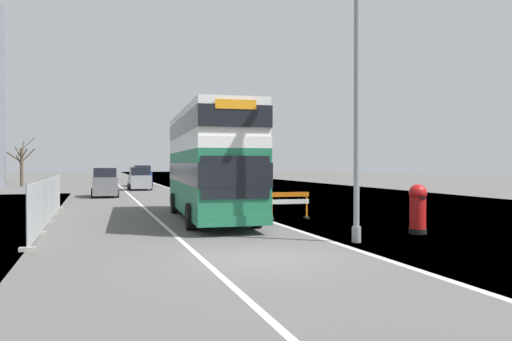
{
  "coord_description": "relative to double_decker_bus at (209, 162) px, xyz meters",
  "views": [
    {
      "loc": [
        -4.1,
        -12.51,
        2.48
      ],
      "look_at": [
        1.9,
        6.18,
        2.2
      ],
      "focal_mm": 35.39,
      "sensor_mm": 36.0,
      "label": 1
    }
  ],
  "objects": [
    {
      "name": "car_receding_far",
      "position": [
        0.04,
        33.94,
        -1.48
      ],
      "size": [
        1.99,
        4.08,
        2.26
      ],
      "color": "navy",
      "rests_on": "ground"
    },
    {
      "name": "car_oncoming_near",
      "position": [
        -4.14,
        17.05,
        -1.53
      ],
      "size": [
        1.93,
        3.99,
        2.14
      ],
      "color": "slate",
      "rests_on": "ground"
    },
    {
      "name": "roadworks_barrier",
      "position": [
        3.4,
        -1.02,
        -1.77
      ],
      "size": [
        1.81,
        0.6,
        1.19
      ],
      "color": "orange",
      "rests_on": "ground"
    },
    {
      "name": "double_decker_bus",
      "position": [
        0.0,
        0.0,
        0.0
      ],
      "size": [
        3.3,
        11.42,
        4.77
      ],
      "color": "#1E6B47",
      "rests_on": "ground"
    },
    {
      "name": "red_pillar_postbox",
      "position": [
        5.96,
        -6.82,
        -1.58
      ],
      "size": [
        0.63,
        0.63,
        1.74
      ],
      "color": "black",
      "rests_on": "ground"
    },
    {
      "name": "lamppost_foreground",
      "position": [
        2.95,
        -7.88,
        1.51
      ],
      "size": [
        0.29,
        0.7,
        8.57
      ],
      "color": "gray",
      "rests_on": "ground"
    },
    {
      "name": "car_receding_mid",
      "position": [
        -0.84,
        26.4,
        -1.55
      ],
      "size": [
        2.04,
        4.17,
        2.12
      ],
      "color": "gray",
      "rests_on": "ground"
    },
    {
      "name": "construction_site_fence",
      "position": [
        -6.67,
        0.31,
        -1.63
      ],
      "size": [
        0.44,
        13.8,
        1.91
      ],
      "color": "#A8AAAD",
      "rests_on": "ground"
    },
    {
      "name": "ground",
      "position": [
        -0.14,
        -9.25,
        -2.59
      ],
      "size": [
        140.0,
        280.0,
        0.1
      ],
      "color": "#565451"
    },
    {
      "name": "bare_tree_far_verge_mid",
      "position": [
        -12.32,
        37.32,
        0.05
      ],
      "size": [
        2.8,
        2.91,
        5.39
      ],
      "color": "#4C3D2D",
      "rests_on": "ground"
    }
  ]
}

